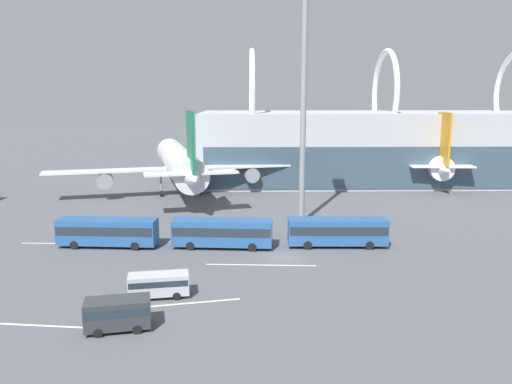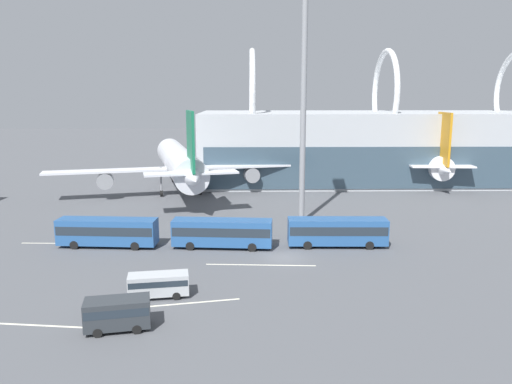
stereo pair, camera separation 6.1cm
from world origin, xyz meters
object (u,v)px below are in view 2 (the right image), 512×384
Objects in this scene: airliner_at_gate_far at (180,163)px; airliner_parked_remote at (417,158)px; service_van_crossing at (117,312)px; shuttle_bus_0 at (108,230)px; shuttle_bus_1 at (222,231)px; shuttle_bus_2 at (337,230)px; floodlight_mast at (304,95)px; service_van_foreground at (158,283)px.

airliner_at_gate_far is 0.96× the size of airliner_parked_remote.
airliner_parked_remote is 83.66m from service_van_crossing.
shuttle_bus_0 is at bearing 158.37° from airliner_at_gate_far.
shuttle_bus_1 is (9.07, -32.05, -3.81)m from airliner_at_gate_far.
shuttle_bus_2 is 2.25× the size of service_van_crossing.
airliner_at_gate_far reaches higher than shuttle_bus_1.
shuttle_bus_1 is 0.36× the size of floodlight_mast.
floodlight_mast is (15.47, 26.02, 16.38)m from service_van_foreground.
service_van_foreground is (-44.19, -63.46, -3.17)m from airliner_parked_remote.
airliner_parked_remote reaches higher than shuttle_bus_1.
airliner_at_gate_far is 33.52m from shuttle_bus_1.
service_van_foreground is (4.12, -46.51, -4.52)m from airliner_at_gate_far.
shuttle_bus_2 is at bearing -75.19° from floodlight_mast.
floodlight_mast reaches higher than shuttle_bus_1.
airliner_parked_remote is at bearing 63.55° from shuttle_bus_2.
airliner_at_gate_far is 3.85× the size of shuttle_bus_1.
airliner_parked_remote is at bearing 46.99° from shuttle_bus_0.
airliner_at_gate_far is 46.91m from service_van_foreground.
airliner_parked_remote is 4.02× the size of shuttle_bus_0.
shuttle_bus_1 is 2.14× the size of service_van_foreground.
shuttle_bus_2 reaches higher than service_van_foreground.
airliner_at_gate_far is 52.95m from service_van_crossing.
service_van_crossing is (-46.21, -69.68, -3.00)m from airliner_parked_remote.
floodlight_mast is at bearing 145.25° from airliner_parked_remote.
shuttle_bus_2 is 0.36× the size of floodlight_mast.
service_van_foreground is at bearing -120.73° from floodlight_mast.
shuttle_bus_2 is at bearing 6.02° from shuttle_bus_1.
floodlight_mast is at bearing 52.60° from shuttle_bus_1.
service_van_crossing is at bearing -68.50° from shuttle_bus_0.
airliner_parked_remote is 8.58× the size of service_van_foreground.
shuttle_bus_2 is at bearing 3.61° from shuttle_bus_0.
airliner_parked_remote is 77.39m from service_van_foreground.
service_van_crossing is at bearing -118.48° from floodlight_mast.
service_van_foreground is at bearing -56.03° from shuttle_bus_0.
shuttle_bus_2 is 23.62m from service_van_foreground.
shuttle_bus_1 is at bearing 62.51° from service_van_foreground.
floodlight_mast reaches higher than airliner_parked_remote.
airliner_at_gate_far is at bearing -98.48° from service_van_crossing.
shuttle_bus_0 is (-52.74, -48.32, -2.47)m from airliner_parked_remote.
airliner_at_gate_far is 8.75× the size of service_van_crossing.
shuttle_bus_1 is 13.51m from shuttle_bus_2.
airliner_at_gate_far is at bearing 126.78° from shuttle_bus_2.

